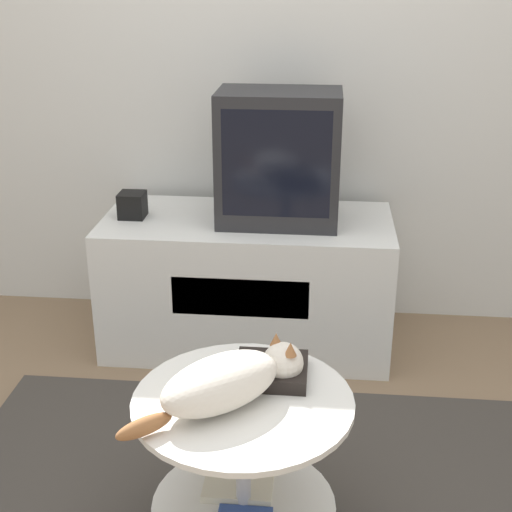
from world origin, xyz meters
The scene contains 7 objects.
wall_back centered at (0.00, 1.54, 1.30)m, with size 8.00×0.05×2.60m.
tv_stand centered at (-0.10, 1.17, 0.30)m, with size 1.26×0.58×0.60m.
tv centered at (0.04, 1.15, 0.88)m, with size 0.50×0.32×0.56m.
speaker centered at (-0.60, 1.14, 0.65)m, with size 0.11×0.11×0.11m.
coffee_table centered at (0.02, -0.07, 0.33)m, with size 0.62×0.62×0.50m.
dvd_box centered at (0.09, 0.04, 0.54)m, with size 0.21×0.19×0.04m.
cat centered at (-0.01, -0.10, 0.59)m, with size 0.46×0.42×0.14m.
Camera 1 is at (0.22, -1.73, 1.64)m, focal length 50.00 mm.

